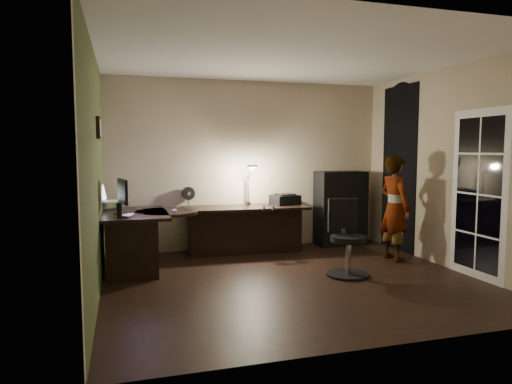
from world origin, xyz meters
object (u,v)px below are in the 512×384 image
object	(u,v)px
cabinet	(340,208)
office_chair	(348,238)
monitor	(121,201)
desk_left	(135,241)
desk_right	(246,230)
person	(395,208)

from	to	relation	value
cabinet	office_chair	xyz separation A→B (m)	(-0.80, -1.80, -0.14)
monitor	office_chair	world-z (taller)	monitor
desk_left	monitor	distance (m)	0.64
desk_right	monitor	size ratio (longest dim) A/B	4.01
desk_right	cabinet	world-z (taller)	cabinet
office_chair	person	xyz separation A→B (m)	(1.04, 0.57, 0.28)
desk_left	person	size ratio (longest dim) A/B	0.89
desk_right	monitor	distance (m)	2.13
office_chair	person	bearing A→B (deg)	35.92
desk_left	desk_right	world-z (taller)	desk_left
desk_left	cabinet	xyz separation A→B (m)	(3.38, 0.77, 0.23)
person	desk_left	bearing A→B (deg)	77.02
office_chair	person	size ratio (longest dim) A/B	0.63
office_chair	person	world-z (taller)	person
desk_left	office_chair	xyz separation A→B (m)	(2.59, -1.03, 0.09)
cabinet	monitor	distance (m)	3.71
cabinet	office_chair	bearing A→B (deg)	-115.48
cabinet	person	distance (m)	1.26
desk_left	person	world-z (taller)	person
monitor	office_chair	bearing A→B (deg)	-26.34
desk_left	desk_right	bearing A→B (deg)	19.85
cabinet	desk_left	bearing A→B (deg)	-168.82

